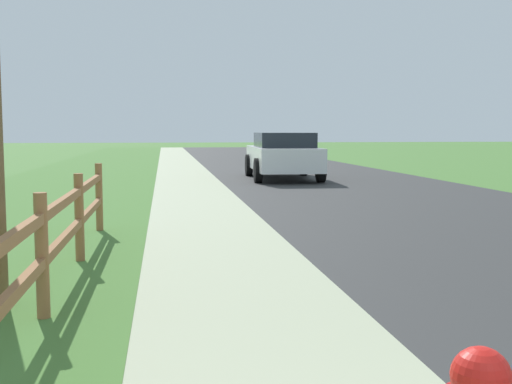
# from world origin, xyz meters

# --- Properties ---
(ground_plane) EXTENTS (120.00, 120.00, 0.00)m
(ground_plane) POSITION_xyz_m (0.00, 25.00, 0.00)
(ground_plane) COLOR #477632
(road_asphalt) EXTENTS (7.00, 66.00, 0.01)m
(road_asphalt) POSITION_xyz_m (3.50, 27.00, 0.00)
(road_asphalt) COLOR #333333
(road_asphalt) RESTS_ON ground
(curb_concrete) EXTENTS (6.00, 66.00, 0.01)m
(curb_concrete) POSITION_xyz_m (-3.00, 27.00, 0.00)
(curb_concrete) COLOR #A9B08D
(curb_concrete) RESTS_ON ground
(grass_verge) EXTENTS (5.00, 66.00, 0.00)m
(grass_verge) POSITION_xyz_m (-4.50, 27.00, 0.01)
(grass_verge) COLOR #477632
(grass_verge) RESTS_ON ground
(rail_fence) EXTENTS (0.11, 9.69, 1.07)m
(rail_fence) POSITION_xyz_m (-2.74, 4.97, 0.62)
(rail_fence) COLOR #93613A
(rail_fence) RESTS_ON ground
(parked_suv_white) EXTENTS (2.29, 4.93, 1.51)m
(parked_suv_white) POSITION_xyz_m (2.10, 19.98, 0.79)
(parked_suv_white) COLOR white
(parked_suv_white) RESTS_ON ground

